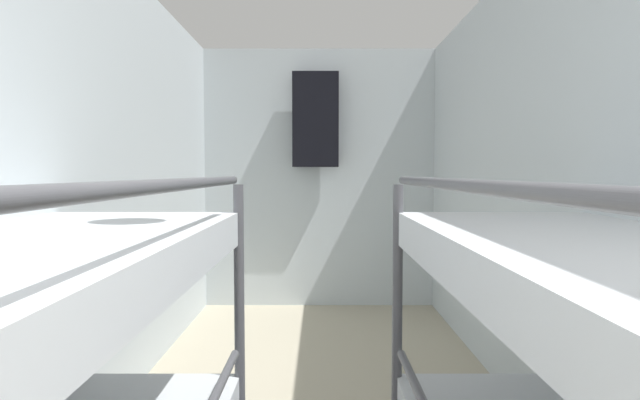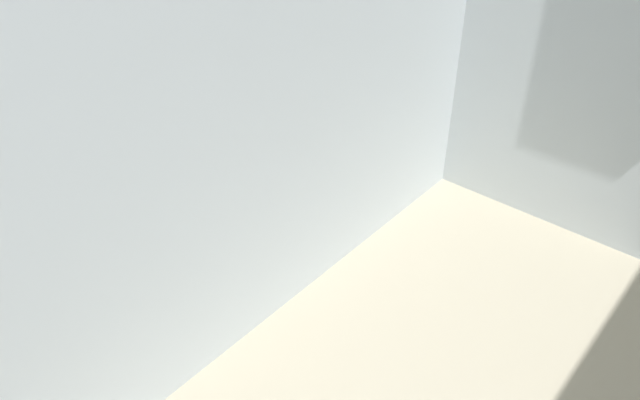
{
  "view_description": "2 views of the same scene",
  "coord_description": "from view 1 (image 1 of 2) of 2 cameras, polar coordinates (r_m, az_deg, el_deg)",
  "views": [
    {
      "loc": [
        0.01,
        0.26,
        1.32
      ],
      "look_at": [
        0.01,
        4.12,
        1.11
      ],
      "focal_mm": 28.0,
      "sensor_mm": 36.0,
      "label": 1
    },
    {
      "loc": [
        0.1,
        2.78,
        1.71
      ],
      "look_at": [
        -0.68,
        3.69,
        0.87
      ],
      "focal_mm": 35.0,
      "sensor_mm": 36.0,
      "label": 2
    }
  ],
  "objects": [
    {
      "name": "wall_right",
      "position": [
        2.6,
        26.26,
        1.5
      ],
      "size": [
        0.06,
        5.29,
        2.53
      ],
      "color": "silver",
      "rests_on": "ground_plane"
    },
    {
      "name": "hanging_coat",
      "position": [
        4.82,
        -0.57,
        9.16
      ],
      "size": [
        0.44,
        0.12,
        0.9
      ],
      "color": "black"
    },
    {
      "name": "wall_back",
      "position": [
        4.94,
        -0.14,
        2.46
      ],
      "size": [
        2.38,
        0.06,
        2.53
      ],
      "color": "silver",
      "rests_on": "ground_plane"
    },
    {
      "name": "wall_left",
      "position": [
        2.6,
        -26.67,
        1.49
      ],
      "size": [
        0.06,
        5.29,
        2.53
      ],
      "color": "silver",
      "rests_on": "ground_plane"
    }
  ]
}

